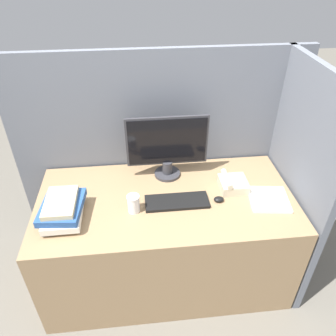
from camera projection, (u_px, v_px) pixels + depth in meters
The scene contains 11 objects.
ground_plane at pixel (173, 321), 2.17m from camera, with size 12.00×12.00×0.00m, color #666056.
cubicle_panel_rear at pixel (160, 155), 2.41m from camera, with size 2.03×0.04×1.54m.
cubicle_panel_right at pixel (294, 181), 2.15m from camera, with size 0.04×0.87×1.54m.
desk at pixel (166, 238), 2.28m from camera, with size 1.63×0.81×0.73m.
monitor at pixel (167, 147), 2.15m from camera, with size 0.54×0.18×0.44m.
keyboard at pixel (177, 202), 2.03m from camera, with size 0.39×0.15×0.02m.
mouse at pixel (219, 199), 2.04m from camera, with size 0.06×0.05×0.03m.
coffee_cup at pixel (134, 204), 1.95m from camera, with size 0.08×0.08×0.11m.
book_stack at pixel (62, 210), 1.89m from camera, with size 0.26×0.32×0.14m.
desk_telephone at pixel (233, 184), 2.13m from camera, with size 0.17×0.18×0.10m.
paper_pile at pixel (269, 199), 2.05m from camera, with size 0.27×0.27×0.02m.
Camera 1 is at (-0.16, -1.16, 2.09)m, focal length 35.00 mm.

